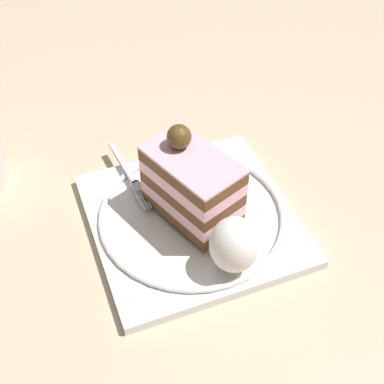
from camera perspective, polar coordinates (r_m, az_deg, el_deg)
ground_plane at (r=0.57m, az=-0.92°, el=-2.69°), size 2.40×2.40×0.00m
dessert_plate at (r=0.56m, az=-0.00°, el=-2.81°), size 0.21×0.21×0.02m
cake_slice at (r=0.53m, az=-0.04°, el=0.85°), size 0.09×0.11×0.10m
whipped_cream_dollop at (r=0.49m, az=4.63°, el=-5.73°), size 0.05×0.05×0.06m
fork at (r=0.59m, az=-6.74°, el=1.77°), size 0.02×0.12×0.00m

